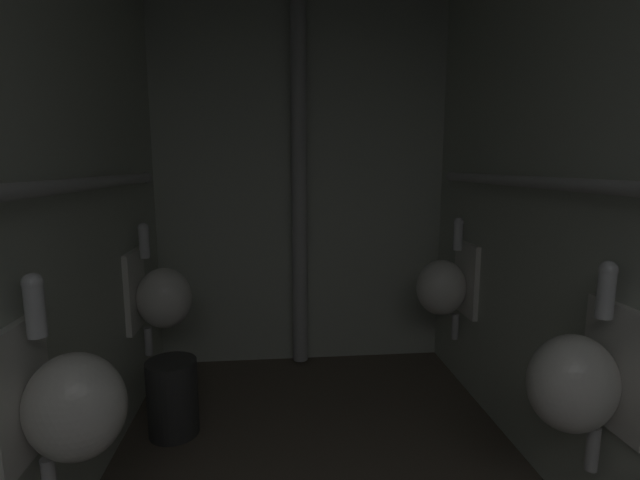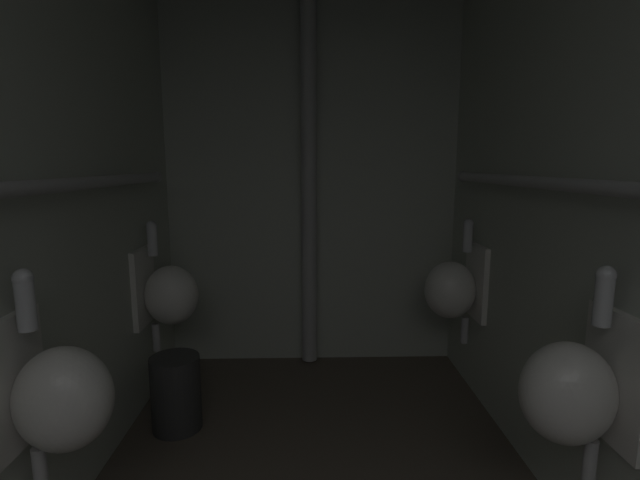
# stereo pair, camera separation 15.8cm
# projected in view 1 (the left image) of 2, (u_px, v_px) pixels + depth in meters

# --- Properties ---
(wall_right) EXTENTS (0.06, 3.59, 2.46)m
(wall_right) POSITION_uv_depth(u_px,v_px,m) (636.00, 210.00, 1.55)
(wall_right) COLOR #B7BEAE
(wall_right) RESTS_ON ground
(wall_back) EXTENTS (2.08, 0.06, 2.46)m
(wall_back) POSITION_uv_depth(u_px,v_px,m) (302.00, 186.00, 3.19)
(wall_back) COLOR #B7BEAE
(wall_back) RESTS_ON ground
(urinal_left_mid) EXTENTS (0.32, 0.30, 0.76)m
(urinal_left_mid) POSITION_uv_depth(u_px,v_px,m) (68.00, 404.00, 1.43)
(urinal_left_mid) COLOR silver
(urinal_left_far) EXTENTS (0.32, 0.30, 0.76)m
(urinal_left_far) POSITION_uv_depth(u_px,v_px,m) (160.00, 296.00, 2.59)
(urinal_left_far) COLOR silver
(urinal_right_mid) EXTENTS (0.32, 0.30, 0.76)m
(urinal_right_mid) POSITION_uv_depth(u_px,v_px,m) (578.00, 380.00, 1.58)
(urinal_right_mid) COLOR silver
(urinal_right_far) EXTENTS (0.32, 0.30, 0.76)m
(urinal_right_far) POSITION_uv_depth(u_px,v_px,m) (445.00, 285.00, 2.81)
(urinal_right_far) COLOR silver
(supply_pipe_left) EXTENTS (0.06, 2.76, 0.06)m
(supply_pipe_left) POSITION_uv_depth(u_px,v_px,m) (21.00, 191.00, 1.34)
(supply_pipe_left) COLOR #B2B2B2
(supply_pipe_right) EXTENTS (0.06, 2.89, 0.06)m
(supply_pipe_right) POSITION_uv_depth(u_px,v_px,m) (613.00, 188.00, 1.53)
(supply_pipe_right) COLOR #B2B2B2
(standpipe_back_wall) EXTENTS (0.10, 0.10, 2.41)m
(standpipe_back_wall) POSITION_uv_depth(u_px,v_px,m) (299.00, 187.00, 3.08)
(standpipe_back_wall) COLOR #B2B2B2
(standpipe_back_wall) RESTS_ON ground
(waste_bin) EXTENTS (0.26, 0.26, 0.39)m
(waste_bin) POSITION_uv_depth(u_px,v_px,m) (173.00, 397.00, 2.39)
(waste_bin) COLOR #2D2D2D
(waste_bin) RESTS_ON ground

